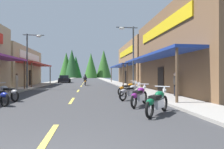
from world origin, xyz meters
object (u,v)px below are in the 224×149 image
object	(u,v)px
parked_car_curbside	(65,79)
streetlamp_right	(130,49)
motorcycle_parked_right_3	(129,89)
motorcycle_parked_left_2	(6,92)
pedestrian_strolling	(175,83)
rider_cruising_lead	(85,81)
motorcycle_parked_right_1	(139,96)
motorcycle_parked_right_0	(157,101)
pedestrian_by_shop	(17,80)
motorcycle_parked_right_2	(131,91)
streetlamp_left	(30,53)

from	to	relation	value
parked_car_curbside	streetlamp_right	bearing A→B (deg)	-157.42
parked_car_curbside	motorcycle_parked_right_3	bearing A→B (deg)	-163.73
motorcycle_parked_right_3	motorcycle_parked_left_2	distance (m)	7.67
pedestrian_strolling	parked_car_curbside	xyz separation A→B (m)	(-10.02, 23.51, -0.25)
rider_cruising_lead	pedestrian_strolling	size ratio (longest dim) A/B	1.32
parked_car_curbside	motorcycle_parked_right_1	bearing A→B (deg)	-167.49
streetlamp_right	motorcycle_parked_right_0	xyz separation A→B (m)	(-1.33, -9.91, -3.44)
motorcycle_parked_right_1	pedestrian_by_shop	distance (m)	13.33
motorcycle_parked_right_2	parked_car_curbside	distance (m)	24.93
streetlamp_right	motorcycle_parked_right_3	bearing A→B (deg)	-105.16
streetlamp_left	parked_car_curbside	bearing A→B (deg)	85.33
motorcycle_parked_right_1	pedestrian_by_shop	xyz separation A→B (m)	(-9.20, 9.65, 0.46)
motorcycle_parked_right_0	parked_car_curbside	bearing A→B (deg)	56.72
motorcycle_parked_right_0	pedestrian_by_shop	bearing A→B (deg)	81.53
pedestrian_strolling	parked_car_curbside	size ratio (longest dim) A/B	0.37
streetlamp_left	pedestrian_strolling	size ratio (longest dim) A/B	3.43
motorcycle_parked_right_1	motorcycle_parked_left_2	bearing A→B (deg)	106.77
motorcycle_parked_right_2	rider_cruising_lead	size ratio (longest dim) A/B	0.82
parked_car_curbside	pedestrian_by_shop	bearing A→B (deg)	169.67
streetlamp_left	motorcycle_parked_right_2	world-z (taller)	streetlamp_left
motorcycle_parked_right_2	pedestrian_by_shop	size ratio (longest dim) A/B	1.07
motorcycle_parked_right_3	pedestrian_strolling	world-z (taller)	pedestrian_strolling
rider_cruising_lead	pedestrian_by_shop	xyz separation A→B (m)	(-6.30, -7.28, 0.29)
streetlamp_right	motorcycle_parked_left_2	size ratio (longest dim) A/B	3.28
motorcycle_parked_right_1	streetlamp_left	bearing A→B (deg)	74.36
motorcycle_parked_right_1	parked_car_curbside	world-z (taller)	parked_car_curbside
streetlamp_right	pedestrian_strolling	world-z (taller)	streetlamp_right
pedestrian_strolling	motorcycle_parked_left_2	bearing A→B (deg)	-170.17
streetlamp_right	motorcycle_parked_right_0	world-z (taller)	streetlamp_right
pedestrian_strolling	parked_car_curbside	world-z (taller)	pedestrian_strolling
motorcycle_parked_right_3	streetlamp_right	bearing A→B (deg)	42.66
streetlamp_left	streetlamp_right	bearing A→B (deg)	-13.64
motorcycle_parked_right_2	pedestrian_strolling	bearing A→B (deg)	-29.44
motorcycle_parked_right_1	pedestrian_strolling	world-z (taller)	pedestrian_strolling
motorcycle_parked_right_0	pedestrian_by_shop	world-z (taller)	pedestrian_by_shop
streetlamp_left	motorcycle_parked_right_2	bearing A→B (deg)	-44.99
streetlamp_right	motorcycle_parked_right_2	size ratio (longest dim) A/B	3.42
streetlamp_left	motorcycle_parked_left_2	size ratio (longest dim) A/B	3.04
streetlamp_left	rider_cruising_lead	world-z (taller)	streetlamp_left
streetlamp_left	rider_cruising_lead	distance (m)	8.96
motorcycle_parked_right_1	motorcycle_parked_right_2	xyz separation A→B (m)	(0.09, 2.08, 0.00)
pedestrian_by_shop	motorcycle_parked_right_0	bearing A→B (deg)	-52.34
pedestrian_strolling	parked_car_curbside	distance (m)	25.56
pedestrian_strolling	pedestrian_by_shop	bearing A→B (deg)	159.46
streetlamp_left	parked_car_curbside	world-z (taller)	streetlamp_left
rider_cruising_lead	pedestrian_by_shop	world-z (taller)	pedestrian_by_shop
motorcycle_parked_right_0	motorcycle_parked_left_2	size ratio (longest dim) A/B	0.89
motorcycle_parked_left_2	parked_car_curbside	distance (m)	23.56
rider_cruising_lead	parked_car_curbside	size ratio (longest dim) A/B	0.49
motorcycle_parked_right_3	pedestrian_strolling	xyz separation A→B (m)	(2.68, -1.72, 0.45)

